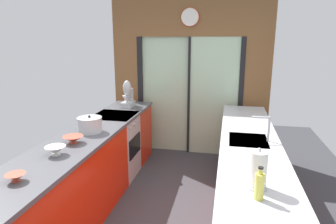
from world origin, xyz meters
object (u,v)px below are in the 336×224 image
Objects in this scene: mixing_bowl_mid at (55,150)px; paper_towel_roll at (258,170)px; mixing_bowl_far at (73,139)px; stand_mixer at (128,97)px; mixing_bowl_near at (16,177)px; soap_bottle at (259,186)px; stock_pot at (90,125)px; oven_range at (116,146)px.

paper_towel_roll is (1.78, -0.27, 0.09)m from mixing_bowl_mid.
stand_mixer is (0.00, 1.71, 0.12)m from mixing_bowl_far.
stand_mixer is (0.00, 2.57, 0.13)m from mixing_bowl_near.
soap_bottle reaches higher than mixing_bowl_near.
mixing_bowl_far is (0.00, 0.33, -0.00)m from mixing_bowl_mid.
mixing_bowl_mid is 0.67× the size of stock_pot.
mixing_bowl_near is 0.65× the size of soap_bottle.
mixing_bowl_mid is at bearing 90.00° from mixing_bowl_near.
stand_mixer is at bearing 90.00° from mixing_bowl_far.
paper_towel_roll is (-0.00, 0.16, 0.04)m from soap_bottle.
paper_towel_roll is at bearing -18.41° from mixing_bowl_far.
mixing_bowl_far reaches higher than mixing_bowl_near.
stand_mixer is 3.04m from soap_bottle.
oven_range is at bearing 135.55° from paper_towel_roll.
mixing_bowl_mid reaches higher than mixing_bowl_near.
mixing_bowl_mid is 0.45× the size of stand_mixer.
oven_range is at bearing -91.97° from stand_mixer.
stock_pot is (-0.00, 0.71, 0.04)m from mixing_bowl_mid.
stand_mixer is 1.36× the size of paper_towel_roll.
paper_towel_roll is (1.78, -2.30, -0.02)m from stand_mixer.
stand_mixer is at bearing 88.03° from oven_range.
soap_bottle is at bearing -13.45° from mixing_bowl_mid.
mixing_bowl_near is at bearing -90.00° from mixing_bowl_mid.
oven_range is 3.92× the size of soap_bottle.
mixing_bowl_mid is at bearing -90.00° from mixing_bowl_far.
mixing_bowl_near reaches higher than oven_range.
mixing_bowl_mid is at bearing -90.00° from stock_pot.
stand_mixer is 1.49× the size of stock_pot.
stand_mixer reaches higher than soap_bottle.
paper_towel_roll is at bearing -52.25° from stand_mixer.
stand_mixer reaches higher than oven_range.
stand_mixer is 2.91m from paper_towel_roll.
mixing_bowl_mid is 2.04m from stand_mixer.
soap_bottle reaches higher than stock_pot.
paper_towel_roll reaches higher than oven_range.
soap_bottle is 0.76× the size of paper_towel_roll.
mixing_bowl_mid is 0.71m from stock_pot.
paper_towel_roll reaches higher than soap_bottle.
stand_mixer is at bearing 127.75° from paper_towel_roll.
soap_bottle is at bearing -90.00° from paper_towel_roll.
stock_pot reaches higher than mixing_bowl_near.
soap_bottle is (1.78, -0.43, 0.05)m from mixing_bowl_mid.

